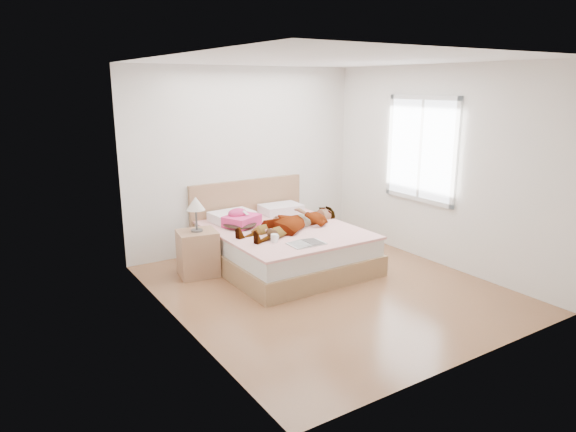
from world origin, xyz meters
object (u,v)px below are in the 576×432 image
object	(u,v)px
woman	(293,219)
magazine	(307,243)
coffee_mug	(275,238)
nightstand	(198,250)
phone	(245,213)
plush_toy	(272,234)
bed	(281,244)
towel	(241,219)

from	to	relation	value
woman	magazine	bearing A→B (deg)	-36.64
magazine	coffee_mug	xyz separation A→B (m)	(-0.28, 0.28, 0.04)
woman	coffee_mug	distance (m)	0.69
magazine	nightstand	bearing A→B (deg)	133.89
phone	nightstand	size ratio (longest dim) A/B	0.10
magazine	nightstand	xyz separation A→B (m)	(-0.96, 1.00, -0.18)
woman	coffee_mug	bearing A→B (deg)	-68.24
plush_toy	nightstand	size ratio (longest dim) A/B	0.21
woman	nightstand	xyz separation A→B (m)	(-1.23, 0.31, -0.29)
phone	bed	distance (m)	0.63
bed	nightstand	xyz separation A→B (m)	(-1.10, 0.19, 0.06)
towel	magazine	world-z (taller)	towel
woman	phone	distance (m)	0.64
bed	nightstand	world-z (taller)	nightstand
woman	bed	xyz separation A→B (m)	(-0.13, 0.12, -0.35)
phone	bed	xyz separation A→B (m)	(0.37, -0.28, -0.42)
plush_toy	nightstand	bearing A→B (deg)	141.34
woman	phone	bearing A→B (deg)	-144.20
woman	bed	bearing A→B (deg)	-148.92
coffee_mug	woman	bearing A→B (deg)	37.30
phone	towel	distance (m)	0.11
bed	nightstand	distance (m)	1.12
towel	plush_toy	xyz separation A→B (m)	(0.05, -0.73, -0.03)
phone	coffee_mug	xyz separation A→B (m)	(-0.04, -0.81, -0.13)
magazine	plush_toy	bearing A→B (deg)	118.83
bed	plush_toy	xyz separation A→B (m)	(-0.37, -0.40, 0.30)
bed	magazine	xyz separation A→B (m)	(-0.14, -0.81, 0.24)
phone	coffee_mug	size ratio (longest dim) A/B	0.73
coffee_mug	bed	bearing A→B (deg)	52.08
bed	plush_toy	distance (m)	0.62
bed	coffee_mug	world-z (taller)	bed
bed	coffee_mug	size ratio (longest dim) A/B	15.71
phone	plush_toy	bearing A→B (deg)	-105.03
nightstand	coffee_mug	bearing A→B (deg)	-46.55
towel	coffee_mug	bearing A→B (deg)	-90.10
phone	plush_toy	distance (m)	0.69
woman	phone	size ratio (longest dim) A/B	17.65
magazine	nightstand	world-z (taller)	nightstand
plush_toy	woman	bearing A→B (deg)	29.28
woman	plush_toy	size ratio (longest dim) A/B	8.09
phone	magazine	world-z (taller)	phone
coffee_mug	nightstand	xyz separation A→B (m)	(-0.69, 0.73, -0.22)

